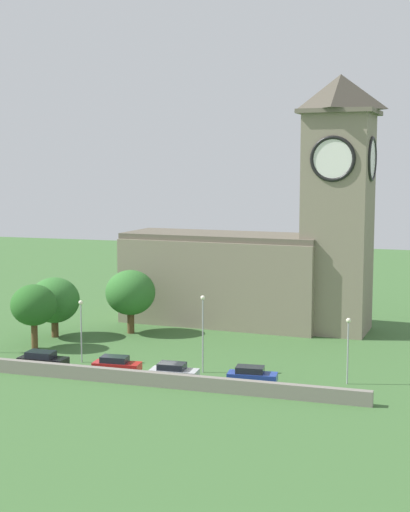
% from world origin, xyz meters
% --- Properties ---
extents(ground_plane, '(200.00, 200.00, 0.00)m').
position_xyz_m(ground_plane, '(0.00, 15.00, 0.00)').
color(ground_plane, '#3D6633').
extents(church, '(31.53, 11.18, 30.16)m').
position_xyz_m(church, '(4.91, 23.51, 9.45)').
color(church, gray).
rests_on(church, ground).
extents(quay_barrier, '(40.70, 0.70, 1.29)m').
position_xyz_m(quay_barrier, '(0.00, -4.66, 0.64)').
color(quay_barrier, gray).
rests_on(quay_barrier, ground).
extents(car_black, '(4.81, 2.35, 1.63)m').
position_xyz_m(car_black, '(-11.67, -2.12, 0.83)').
color(car_black, black).
rests_on(car_black, ground).
extents(car_red, '(4.65, 2.29, 1.64)m').
position_xyz_m(car_red, '(-3.97, -1.73, 0.83)').
color(car_red, red).
rests_on(car_red, ground).
extents(car_silver, '(4.48, 2.37, 1.65)m').
position_xyz_m(car_silver, '(2.11, -2.45, 0.84)').
color(car_silver, silver).
rests_on(car_silver, ground).
extents(car_blue, '(4.62, 2.36, 1.64)m').
position_xyz_m(car_blue, '(9.27, -1.41, 0.83)').
color(car_blue, '#233D9E').
rests_on(car_blue, ground).
extents(streetlamp_west_mid, '(0.44, 0.44, 6.35)m').
position_xyz_m(streetlamp_west_mid, '(-8.91, 0.84, 4.30)').
color(streetlamp_west_mid, '#9EA0A5').
rests_on(streetlamp_west_mid, ground).
extents(streetlamp_central, '(0.44, 0.44, 7.49)m').
position_xyz_m(streetlamp_central, '(3.86, 0.95, 4.95)').
color(streetlamp_central, '#9EA0A5').
rests_on(streetlamp_central, ground).
extents(streetlamp_east_mid, '(0.44, 0.44, 6.11)m').
position_xyz_m(streetlamp_east_mid, '(17.54, 1.21, 4.16)').
color(streetlamp_east_mid, '#9EA0A5').
rests_on(streetlamp_east_mid, ground).
extents(tree_riverside_west, '(5.82, 5.82, 6.94)m').
position_xyz_m(tree_riverside_west, '(-17.00, 10.16, 4.30)').
color(tree_riverside_west, brown).
rests_on(tree_riverside_west, ground).
extents(tree_riverside_east, '(5.88, 5.88, 7.52)m').
position_xyz_m(tree_riverside_east, '(-9.41, 14.62, 4.84)').
color(tree_riverside_east, brown).
rests_on(tree_riverside_east, ground).
extents(tree_churchyard, '(4.95, 4.95, 7.02)m').
position_xyz_m(tree_churchyard, '(-16.43, 4.58, 4.75)').
color(tree_churchyard, brown).
rests_on(tree_churchyard, ground).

